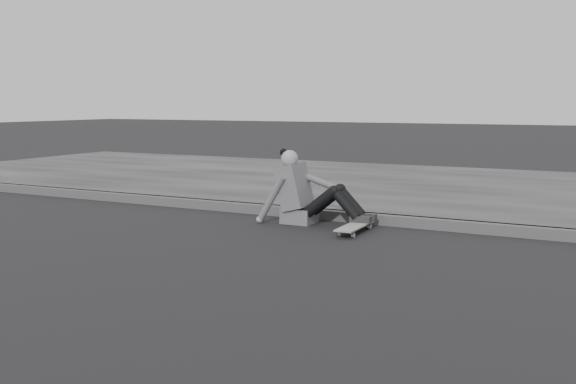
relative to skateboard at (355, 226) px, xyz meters
name	(u,v)px	position (x,y,z in m)	size (l,w,h in m)	color
skateboard	(355,226)	(0.00, 0.00, 0.00)	(0.20, 0.78, 0.09)	#999994
seated_woman	(304,193)	(-0.73, 0.25, 0.29)	(1.38, 0.46, 0.88)	#59595C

